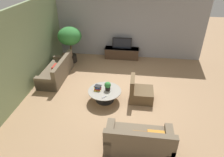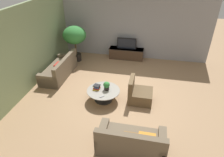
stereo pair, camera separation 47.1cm
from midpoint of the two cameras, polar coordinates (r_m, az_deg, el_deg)
The scene contains 14 objects.
ground_plane at distance 7.45m, azimuth 3.13°, elevation -3.87°, with size 24.00×24.00×0.00m, color #9E7A56.
back_wall_stone at distance 9.74m, azimuth 6.52°, elevation 14.47°, with size 7.40×0.12×3.00m, color #939399.
side_wall_left at distance 7.97m, azimuth -20.41°, elevation 8.86°, with size 0.12×7.40×3.00m, color gray.
media_console at distance 9.87m, azimuth 5.47°, elevation 7.14°, with size 1.66×0.50×0.52m.
television at distance 9.68m, azimuth 5.62°, elevation 9.89°, with size 0.91×0.13×0.52m.
coffee_table at distance 6.87m, azimuth -0.48°, elevation -4.22°, with size 1.13×1.13×0.41m.
couch_by_wall at distance 8.54m, azimuth -13.16°, elevation 2.47°, with size 0.84×2.08×0.84m.
couch_near_entry at distance 5.33m, azimuth 8.13°, elevation -17.61°, with size 1.72×0.84×0.84m.
armchair_wicker at distance 6.95m, azimuth 9.63°, elevation -4.43°, with size 0.80×0.76×0.86m.
potted_palm_tall at distance 9.40m, azimuth -9.20°, elevation 11.70°, with size 1.06×1.06×1.68m.
potted_plant_tabletop at distance 6.74m, azimuth 0.43°, elevation -2.09°, with size 0.22×0.22×0.31m.
book_stack at distance 6.84m, azimuth -2.42°, elevation -2.54°, with size 0.27×0.28×0.15m.
remote_black at distance 7.11m, azimuth -0.07°, elevation -1.64°, with size 0.04×0.16×0.02m, color black.
remote_silver at distance 6.49m, azimuth -0.81°, elevation -5.21°, with size 0.04×0.16×0.02m, color gray.
Camera 2 is at (1.08, -6.00, 4.27)m, focal length 32.00 mm.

